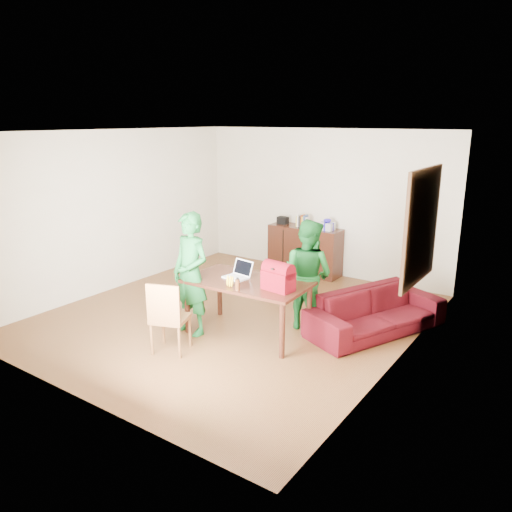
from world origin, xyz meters
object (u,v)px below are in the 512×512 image
Objects in this scene: person_near at (191,274)px; bottle at (237,284)px; sofa at (376,312)px; chair at (170,331)px; table at (248,288)px; person_far at (308,275)px; red_bag at (278,279)px; laptop at (236,275)px.

bottle is (0.79, -0.01, 0.01)m from person_near.
chair is at bearing 161.09° from sofa.
table is 0.87m from person_far.
sofa is (2.08, 1.45, -0.55)m from person_near.
person_near is 2.60m from sofa.
red_bag is at bearing 166.67° from sofa.
table is 4.26× the size of red_bag.
laptop is 0.89× the size of red_bag.
laptop reaches higher than sofa.
sofa is (1.61, 1.08, -0.52)m from laptop.
bottle is at bearing 23.15° from chair.
bottle reaches higher than table.
red_bag is 0.20× the size of sofa.
person_far reaches higher than table.
bottle is 0.08× the size of sofa.
person_near reaches higher than laptop.
person_far is at bearing 139.05° from sofa.
red_bag is (1.03, 0.91, 0.64)m from chair.
person_near reaches higher than person_far.
bottle is at bearing -42.29° from laptop.
sofa is (1.29, 1.46, -0.56)m from bottle.
chair is at bearing -136.19° from bottle.
bottle is at bearing 7.54° from person_near.
bottle is (0.32, -0.39, 0.04)m from laptop.
chair is at bearing 64.42° from person_far.
table is 1.17m from chair.
sofa is at bearing 48.56° from bottle.
red_bag is at bearing 20.56° from chair.
person_far is at bearing 36.94° from chair.
person_far reaches higher than chair.
table is 0.59m from red_bag.
table reaches higher than sofa.
bottle is (0.62, 0.60, 0.58)m from chair.
sofa is (0.86, 0.40, -0.49)m from person_far.
person_far is 3.93× the size of red_bag.
laptop is at bearing 177.33° from table.
laptop is at bearing 129.52° from bottle.
chair is 0.47× the size of sofa.
person_near is at bearing -159.11° from red_bag.
laptop is 0.50m from bottle.
laptop reaches higher than chair.
person_near is 1.61m from person_far.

